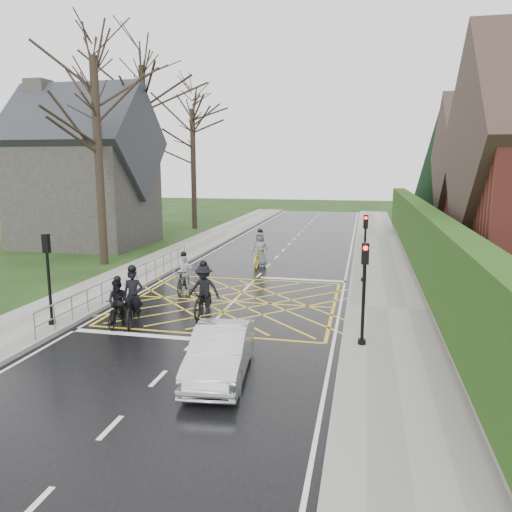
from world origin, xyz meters
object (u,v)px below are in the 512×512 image
at_px(cyclist_rear, 133,304).
at_px(cyclist_front, 184,278).
at_px(cyclist_mid, 203,295).
at_px(car, 220,352).
at_px(cyclist_lead, 260,254).
at_px(cyclist_back, 118,307).

xyz_separation_m(cyclist_rear, cyclist_front, (0.30, 4.24, 0.00)).
relative_size(cyclist_mid, car, 0.53).
bearing_deg(cyclist_mid, cyclist_lead, 86.42).
xyz_separation_m(cyclist_front, car, (3.95, -7.90, -0.02)).
bearing_deg(cyclist_mid, cyclist_back, -144.39).
xyz_separation_m(cyclist_mid, cyclist_front, (-1.79, 2.73, -0.07)).
bearing_deg(cyclist_lead, cyclist_front, -105.98).
bearing_deg(car, cyclist_front, 109.94).
relative_size(cyclist_rear, cyclist_back, 1.26).
distance_m(cyclist_mid, cyclist_front, 3.27).
relative_size(cyclist_lead, car, 0.55).
distance_m(cyclist_lead, car, 14.24).
relative_size(cyclist_back, cyclist_front, 0.97).
height_order(cyclist_back, car, cyclist_back).
height_order(cyclist_back, cyclist_lead, cyclist_lead).
bearing_deg(car, cyclist_mid, 106.02).
relative_size(cyclist_front, car, 0.47).
distance_m(cyclist_mid, car, 5.60).
height_order(cyclist_rear, cyclist_mid, cyclist_rear).
distance_m(cyclist_back, cyclist_lead, 11.15).
height_order(cyclist_mid, cyclist_front, cyclist_mid).
xyz_separation_m(cyclist_rear, car, (4.24, -3.66, -0.02)).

